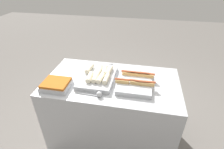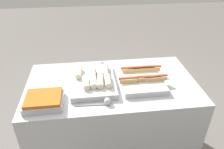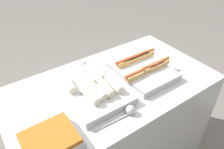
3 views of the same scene
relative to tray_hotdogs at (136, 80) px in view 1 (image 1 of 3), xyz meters
The scene contains 7 objects.
ground_plane 0.95m from the tray_hotdogs, behind, with size 12.00×12.00×0.00m, color slate.
counter 0.54m from the tray_hotdogs, behind, with size 1.44×0.80×0.88m.
tray_hotdogs is the anchor object (origin of this frame).
tray_wraps 0.41m from the tray_hotdogs, behind, with size 0.36×0.50×0.10m.
tray_side_front 0.82m from the tray_hotdogs, 163.66° to the right, with size 0.28×0.24×0.07m.
serving_spoon_near 0.44m from the tray_hotdogs, 139.48° to the right, with size 0.27×0.06×0.06m.
serving_spoon_far 0.44m from the tray_hotdogs, 139.76° to the left, with size 0.27×0.06×0.06m.
Camera 1 is at (0.30, -1.53, 1.95)m, focal length 28.00 mm.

